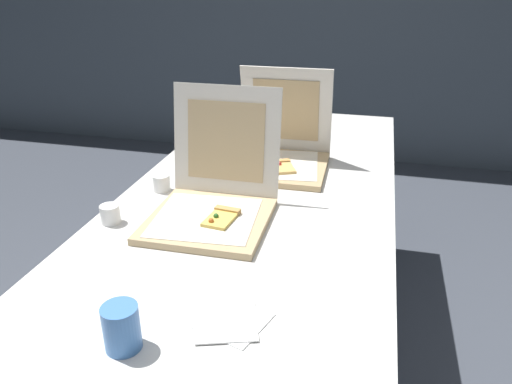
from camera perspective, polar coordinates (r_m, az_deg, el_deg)
The scene contains 9 objects.
table at distance 1.75m, azimuth 0.61°, elevation -1.04°, with size 0.91×2.09×0.74m.
pizza_box_front at distance 1.52m, azimuth -5.02°, elevation -1.09°, with size 0.36×0.41×0.38m.
pizza_box_middle at distance 1.91m, azimuth 2.89°, elevation 4.43°, with size 0.36×0.37×0.37m.
cup_white_far at distance 2.10m, azimuth -3.85°, elevation 5.64°, with size 0.06×0.06×0.06m, color white.
cup_white_mid at distance 1.89m, azimuth -8.22°, elevation 3.26°, with size 0.06×0.06×0.06m, color white.
cup_white_near_left at distance 1.56m, azimuth -16.58°, elevation -2.48°, with size 0.06×0.06×0.06m, color white.
cup_white_near_center at distance 1.74m, azimuth -10.92°, elevation 1.03°, with size 0.06×0.06×0.06m, color white.
cup_printed_front at distance 1.06m, azimuth -15.35°, elevation -14.95°, with size 0.08×0.08×0.10m, color #477FCC.
napkin_pile at distance 1.12m, azimuth -3.03°, elevation -14.77°, with size 0.18×0.18×0.01m.
Camera 1 is at (0.36, -0.96, 1.45)m, focal length 34.44 mm.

